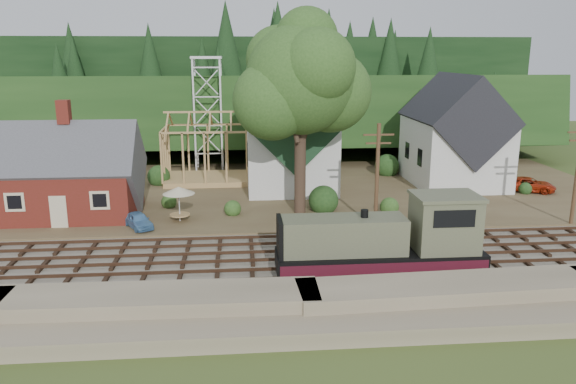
{
  "coord_description": "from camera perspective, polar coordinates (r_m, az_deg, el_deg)",
  "views": [
    {
      "loc": [
        -2.74,
        -33.15,
        12.77
      ],
      "look_at": [
        0.69,
        6.0,
        3.0
      ],
      "focal_mm": 35.0,
      "sensor_mm": 36.0,
      "label": 1
    }
  ],
  "objects": [
    {
      "name": "farmhouse",
      "position": [
        56.68,
        16.59,
        5.36
      ],
      "size": [
        8.4,
        10.8,
        10.6
      ],
      "color": "silver",
      "rests_on": "village_flat"
    },
    {
      "name": "telegraph_pole_near",
      "position": [
        40.48,
        9.04,
        1.63
      ],
      "size": [
        2.2,
        0.28,
        8.0
      ],
      "color": "#4C331E",
      "rests_on": "ground"
    },
    {
      "name": "big_tree",
      "position": [
        43.59,
        1.49,
        10.6
      ],
      "size": [
        10.9,
        8.4,
        14.7
      ],
      "color": "#38281E",
      "rests_on": "village_flat"
    },
    {
      "name": "timber_frame",
      "position": [
        56.06,
        -8.29,
        4.05
      ],
      "size": [
        8.2,
        6.2,
        6.99
      ],
      "color": "tan",
      "rests_on": "village_flat"
    },
    {
      "name": "hillside",
      "position": [
        76.28,
        -2.89,
        4.3
      ],
      "size": [
        70.0,
        28.96,
        12.74
      ],
      "primitive_type": "cube",
      "rotation": [
        -0.17,
        0.0,
        0.0
      ],
      "color": "#1E3F19",
      "rests_on": "ground"
    },
    {
      "name": "railroad_bed",
      "position": [
        35.6,
        -0.26,
        -6.92
      ],
      "size": [
        64.0,
        11.0,
        0.16
      ],
      "primitive_type": "cube",
      "color": "#726B5B",
      "rests_on": "ground"
    },
    {
      "name": "car_blue",
      "position": [
        42.5,
        -14.96,
        -2.78
      ],
      "size": [
        2.82,
        3.59,
        1.14
      ],
      "primitive_type": "imported",
      "rotation": [
        0.0,
        0.0,
        0.51
      ],
      "color": "#5A90C1",
      "rests_on": "village_flat"
    },
    {
      "name": "embankment",
      "position": [
        27.9,
        1.22,
        -13.28
      ],
      "size": [
        64.0,
        5.0,
        1.6
      ],
      "primitive_type": "cube",
      "color": "#7F7259",
      "rests_on": "ground"
    },
    {
      "name": "car_red",
      "position": [
        56.4,
        23.28,
        0.7
      ],
      "size": [
        5.11,
        3.98,
        1.29
      ],
      "primitive_type": "imported",
      "rotation": [
        0.0,
        0.0,
        1.11
      ],
      "color": "#B0280E",
      "rests_on": "village_flat"
    },
    {
      "name": "lattice_tower",
      "position": [
        61.3,
        -8.21,
        11.26
      ],
      "size": [
        3.2,
        3.2,
        12.12
      ],
      "color": "silver",
      "rests_on": "village_flat"
    },
    {
      "name": "village_flat",
      "position": [
        52.76,
        -1.88,
        0.11
      ],
      "size": [
        64.0,
        26.0,
        0.3
      ],
      "primitive_type": "cube",
      "color": "brown",
      "rests_on": "ground"
    },
    {
      "name": "patio_set",
      "position": [
        43.09,
        -11.04,
        0.02
      ],
      "size": [
        2.41,
        2.41,
        2.68
      ],
      "color": "silver",
      "rests_on": "village_flat"
    },
    {
      "name": "church",
      "position": [
        53.58,
        0.12,
        5.82
      ],
      "size": [
        8.4,
        15.17,
        13.0
      ],
      "color": "silver",
      "rests_on": "village_flat"
    },
    {
      "name": "locomotive",
      "position": [
        33.08,
        10.13,
        -5.07
      ],
      "size": [
        11.85,
        2.96,
        4.74
      ],
      "color": "black",
      "rests_on": "railroad_bed"
    },
    {
      "name": "ridge",
      "position": [
        92.08,
        -3.27,
        5.96
      ],
      "size": [
        80.0,
        20.0,
        12.0
      ],
      "primitive_type": "cube",
      "color": "black",
      "rests_on": "ground"
    },
    {
      "name": "depot",
      "position": [
        47.08,
        -21.26,
        1.29
      ],
      "size": [
        10.8,
        7.41,
        9.0
      ],
      "color": "#5D2015",
      "rests_on": "village_flat"
    },
    {
      "name": "ground",
      "position": [
        35.63,
        -0.26,
        -7.04
      ],
      "size": [
        140.0,
        140.0,
        0.0
      ],
      "primitive_type": "plane",
      "color": "#384C1E",
      "rests_on": "ground"
    }
  ]
}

